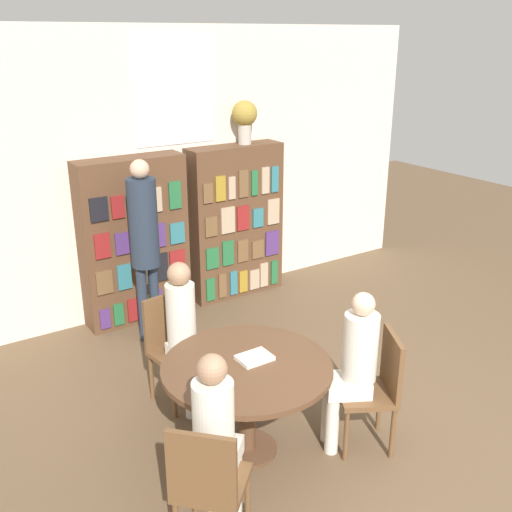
{
  "coord_description": "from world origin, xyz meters",
  "views": [
    {
      "loc": [
        -2.82,
        -2.15,
        2.9
      ],
      "look_at": [
        -0.07,
        1.99,
        1.05
      ],
      "focal_mm": 42.0,
      "sensor_mm": 36.0,
      "label": 1
    }
  ],
  "objects_px": {
    "seated_reader_back": "(216,433)",
    "seated_reader_right": "(353,363)",
    "chair_left_side": "(173,343)",
    "flower_vase": "(245,117)",
    "seated_reader_left": "(185,329)",
    "librarian_standing": "(144,234)",
    "bookshelf_right": "(236,222)",
    "chair_far_side": "(376,385)",
    "chair_near_camera": "(208,482)",
    "reading_table": "(247,379)",
    "bookshelf_left": "(135,241)"
  },
  "relations": [
    {
      "from": "reading_table",
      "to": "seated_reader_left",
      "type": "xyz_separation_m",
      "value": [
        -0.1,
        0.75,
        0.1
      ]
    },
    {
      "from": "flower_vase",
      "to": "seated_reader_back",
      "type": "distance_m",
      "value": 3.96
    },
    {
      "from": "chair_near_camera",
      "to": "chair_left_side",
      "type": "xyz_separation_m",
      "value": [
        0.56,
        1.58,
        0.0
      ]
    },
    {
      "from": "flower_vase",
      "to": "seated_reader_left",
      "type": "xyz_separation_m",
      "value": [
        -1.7,
        -1.77,
        -1.34
      ]
    },
    {
      "from": "flower_vase",
      "to": "seated_reader_back",
      "type": "relative_size",
      "value": 0.38
    },
    {
      "from": "bookshelf_right",
      "to": "chair_far_side",
      "type": "xyz_separation_m",
      "value": [
        -0.64,
        -2.97,
        -0.36
      ]
    },
    {
      "from": "flower_vase",
      "to": "librarian_standing",
      "type": "relative_size",
      "value": 0.26
    },
    {
      "from": "reading_table",
      "to": "seated_reader_back",
      "type": "xyz_separation_m",
      "value": [
        -0.55,
        -0.52,
        0.1
      ]
    },
    {
      "from": "bookshelf_right",
      "to": "seated_reader_back",
      "type": "relative_size",
      "value": 1.4
    },
    {
      "from": "bookshelf_right",
      "to": "librarian_standing",
      "type": "xyz_separation_m",
      "value": [
        -1.33,
        -0.5,
        0.24
      ]
    },
    {
      "from": "chair_near_camera",
      "to": "seated_reader_left",
      "type": "bearing_deg",
      "value": 113.82
    },
    {
      "from": "reading_table",
      "to": "librarian_standing",
      "type": "height_order",
      "value": "librarian_standing"
    },
    {
      "from": "chair_left_side",
      "to": "seated_reader_right",
      "type": "bearing_deg",
      "value": 113.85
    },
    {
      "from": "seated_reader_left",
      "to": "chair_near_camera",
      "type": "bearing_deg",
      "value": 59.82
    },
    {
      "from": "chair_left_side",
      "to": "seated_reader_right",
      "type": "relative_size",
      "value": 0.73
    },
    {
      "from": "flower_vase",
      "to": "reading_table",
      "type": "xyz_separation_m",
      "value": [
        -1.6,
        -2.52,
        -1.44
      ]
    },
    {
      "from": "flower_vase",
      "to": "seated_reader_left",
      "type": "height_order",
      "value": "flower_vase"
    },
    {
      "from": "chair_left_side",
      "to": "chair_far_side",
      "type": "distance_m",
      "value": 1.68
    },
    {
      "from": "librarian_standing",
      "to": "flower_vase",
      "type": "bearing_deg",
      "value": 18.98
    },
    {
      "from": "seated_reader_back",
      "to": "librarian_standing",
      "type": "distance_m",
      "value": 2.66
    },
    {
      "from": "chair_near_camera",
      "to": "seated_reader_back",
      "type": "height_order",
      "value": "seated_reader_back"
    },
    {
      "from": "flower_vase",
      "to": "seated_reader_right",
      "type": "xyz_separation_m",
      "value": [
        -0.94,
        -2.89,
        -1.35
      ]
    },
    {
      "from": "bookshelf_left",
      "to": "seated_reader_back",
      "type": "bearing_deg",
      "value": -104.4
    },
    {
      "from": "chair_far_side",
      "to": "seated_reader_right",
      "type": "xyz_separation_m",
      "value": [
        -0.16,
        0.09,
        0.19
      ]
    },
    {
      "from": "bookshelf_left",
      "to": "librarian_standing",
      "type": "distance_m",
      "value": 0.56
    },
    {
      "from": "chair_near_camera",
      "to": "chair_far_side",
      "type": "xyz_separation_m",
      "value": [
        1.51,
        0.2,
        0.0
      ]
    },
    {
      "from": "seated_reader_back",
      "to": "bookshelf_right",
      "type": "bearing_deg",
      "value": 102.9
    },
    {
      "from": "chair_near_camera",
      "to": "bookshelf_right",
      "type": "bearing_deg",
      "value": 102.28
    },
    {
      "from": "reading_table",
      "to": "bookshelf_left",
      "type": "bearing_deg",
      "value": 84.77
    },
    {
      "from": "bookshelf_left",
      "to": "seated_reader_back",
      "type": "xyz_separation_m",
      "value": [
        -0.78,
        -3.04,
        -0.17
      ]
    },
    {
      "from": "bookshelf_left",
      "to": "librarian_standing",
      "type": "height_order",
      "value": "librarian_standing"
    },
    {
      "from": "reading_table",
      "to": "seated_reader_left",
      "type": "bearing_deg",
      "value": 97.54
    },
    {
      "from": "seated_reader_right",
      "to": "seated_reader_back",
      "type": "height_order",
      "value": "seated_reader_back"
    },
    {
      "from": "chair_left_side",
      "to": "seated_reader_right",
      "type": "height_order",
      "value": "seated_reader_right"
    },
    {
      "from": "chair_near_camera",
      "to": "chair_left_side",
      "type": "height_order",
      "value": "same"
    },
    {
      "from": "bookshelf_right",
      "to": "chair_far_side",
      "type": "distance_m",
      "value": 3.06
    },
    {
      "from": "seated_reader_right",
      "to": "seated_reader_back",
      "type": "xyz_separation_m",
      "value": [
        -1.22,
        -0.16,
        0.01
      ]
    },
    {
      "from": "flower_vase",
      "to": "seated_reader_back",
      "type": "xyz_separation_m",
      "value": [
        -2.15,
        -3.05,
        -1.34
      ]
    },
    {
      "from": "seated_reader_left",
      "to": "librarian_standing",
      "type": "height_order",
      "value": "librarian_standing"
    },
    {
      "from": "flower_vase",
      "to": "librarian_standing",
      "type": "distance_m",
      "value": 1.81
    },
    {
      "from": "bookshelf_left",
      "to": "chair_far_side",
      "type": "height_order",
      "value": "bookshelf_left"
    },
    {
      "from": "bookshelf_right",
      "to": "reading_table",
      "type": "relative_size",
      "value": 1.45
    },
    {
      "from": "bookshelf_right",
      "to": "flower_vase",
      "type": "bearing_deg",
      "value": 2.1
    },
    {
      "from": "bookshelf_right",
      "to": "flower_vase",
      "type": "height_order",
      "value": "flower_vase"
    },
    {
      "from": "bookshelf_right",
      "to": "chair_left_side",
      "type": "xyz_separation_m",
      "value": [
        -1.59,
        -1.58,
        -0.36
      ]
    },
    {
      "from": "chair_left_side",
      "to": "seated_reader_back",
      "type": "bearing_deg",
      "value": 66.16
    },
    {
      "from": "seated_reader_left",
      "to": "seated_reader_right",
      "type": "relative_size",
      "value": 1.01
    },
    {
      "from": "seated_reader_back",
      "to": "bookshelf_left",
      "type": "bearing_deg",
      "value": 122.06
    },
    {
      "from": "bookshelf_left",
      "to": "chair_near_camera",
      "type": "distance_m",
      "value": 3.32
    },
    {
      "from": "seated_reader_back",
      "to": "seated_reader_right",
      "type": "bearing_deg",
      "value": 53.99
    }
  ]
}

